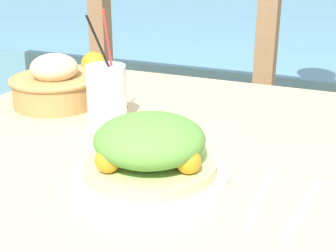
{
  "coord_description": "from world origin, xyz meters",
  "views": [
    {
      "loc": [
        0.32,
        -0.8,
        1.07
      ],
      "look_at": [
        0.02,
        -0.08,
        0.76
      ],
      "focal_mm": 50.0,
      "sensor_mm": 36.0,
      "label": 1
    }
  ],
  "objects": [
    {
      "name": "patio_table",
      "position": [
        0.0,
        0.0,
        0.62
      ],
      "size": [
        1.07,
        0.93,
        0.7
      ],
      "color": "tan",
      "rests_on": "ground_plane"
    },
    {
      "name": "railing_fence",
      "position": [
        0.0,
        0.87,
        0.76
      ],
      "size": [
        2.8,
        0.08,
        1.11
      ],
      "color": "brown",
      "rests_on": "ground_plane"
    },
    {
      "name": "sea_backdrop",
      "position": [
        0.0,
        3.37,
        0.24
      ],
      "size": [
        12.0,
        4.0,
        0.49
      ],
      "color": "#568EA8",
      "rests_on": "ground_plane"
    },
    {
      "name": "salad_plate",
      "position": [
        0.03,
        -0.18,
        0.75
      ],
      "size": [
        0.26,
        0.26,
        0.11
      ],
      "color": "white",
      "rests_on": "patio_table"
    },
    {
      "name": "drink_glass",
      "position": [
        -0.18,
        0.04,
        0.77
      ],
      "size": [
        0.09,
        0.09,
        0.25
      ],
      "color": "silver",
      "rests_on": "patio_table"
    },
    {
      "name": "bread_basket",
      "position": [
        -0.35,
        0.1,
        0.75
      ],
      "size": [
        0.22,
        0.22,
        0.13
      ],
      "color": "#AD7F47",
      "rests_on": "patio_table"
    },
    {
      "name": "fork",
      "position": [
        0.21,
        -0.15,
        0.71
      ],
      "size": [
        0.02,
        0.18,
        0.0
      ],
      "color": "silver",
      "rests_on": "patio_table"
    },
    {
      "name": "knife",
      "position": [
        0.27,
        -0.17,
        0.71
      ],
      "size": [
        0.04,
        0.18,
        0.0
      ],
      "color": "silver",
      "rests_on": "patio_table"
    },
    {
      "name": "orange_near_basket",
      "position": [
        -0.4,
        0.35,
        0.74
      ],
      "size": [
        0.08,
        0.08,
        0.08
      ],
      "color": "orange",
      "rests_on": "patio_table"
    }
  ]
}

